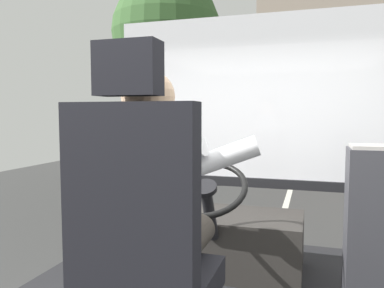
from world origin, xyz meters
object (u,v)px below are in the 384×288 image
steering_console (222,239)px  fare_box (370,226)px  bus_driver (155,196)px  driver_seat (143,255)px

steering_console → fare_box: size_ratio=1.18×
bus_driver → steering_console: size_ratio=0.71×
bus_driver → fare_box: bus_driver is taller
driver_seat → steering_console: (0.00, 1.32, -0.36)m
driver_seat → steering_console: bearing=90.0°
steering_console → driver_seat: bearing=-90.0°
steering_console → bus_driver: bearing=-90.0°
driver_seat → bus_driver: 0.23m
bus_driver → fare_box: bearing=46.6°
fare_box → bus_driver: bearing=-133.4°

